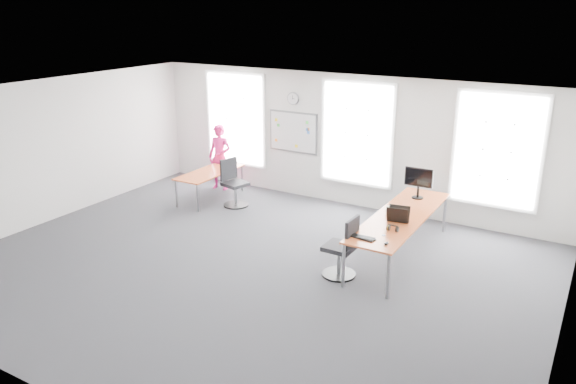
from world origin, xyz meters
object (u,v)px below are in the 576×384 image
Objects in this scene: chair_left at (234,185)px; monitor at (419,180)px; chair_right at (343,251)px; desk_left at (210,174)px; headphones at (392,228)px; desk_right at (401,218)px; keyboard at (363,238)px; person at (220,157)px.

chair_left is 4.29m from monitor.
chair_left is at bearing -117.87° from chair_right.
chair_right reaches higher than desk_left.
headphones is at bearing -17.62° from desk_left.
chair_right is (-0.56, -1.26, -0.28)m from desk_right.
desk_right is at bearing 103.88° from headphones.
desk_right is at bearing -88.14° from monitor.
monitor is at bearing 92.31° from desk_right.
keyboard is 2.11× the size of headphones.
chair_right reaches higher than chair_left.
desk_right reaches higher than desk_left.
desk_right is 1.14m from monitor.
chair_right is 5.51m from person.
chair_left is 0.67× the size of person.
chair_right is at bearing -104.42° from chair_left.
monitor is (4.23, 0.31, 0.71)m from chair_left.
desk_left is (-5.01, 0.84, -0.14)m from desk_right.
person is (-1.00, 0.83, 0.34)m from chair_left.
chair_right is 4.22m from chair_left.
monitor reaches higher than chair_left.
person is 3.95× the size of keyboard.
keyboard is at bearing -93.69° from monitor.
person is at bearing 161.09° from headphones.
chair_right reaches higher than headphones.
headphones is 0.32× the size of monitor.
monitor reaches higher than headphones.
chair_left is 1.35m from person.
person is at bearing 64.34° from chair_left.
chair_left is at bearing -47.92° from person.
monitor is (0.14, 2.39, 0.36)m from keyboard.
desk_right is 4.34m from chair_left.
chair_right reaches higher than keyboard.
person reaches higher than headphones.
person reaches higher than desk_left.
person is (-5.27, 1.58, 0.06)m from desk_right.
person is at bearing 173.86° from monitor.
desk_left is at bearing -114.63° from chair_right.
desk_right is 1.34m from keyboard.
desk_right is at bearing -9.49° from desk_left.
person is at bearing 109.24° from desk_left.
chair_right is 2.63× the size of keyboard.
chair_left reaches higher than keyboard.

